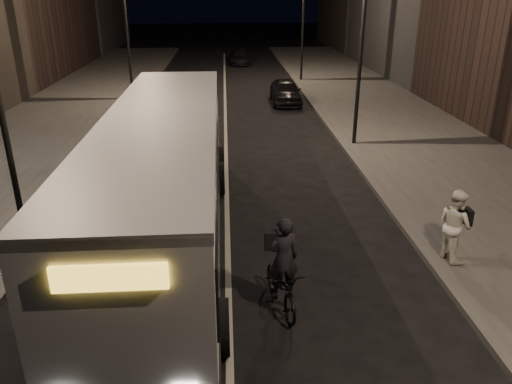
{
  "coord_description": "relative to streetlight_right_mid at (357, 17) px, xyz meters",
  "views": [
    {
      "loc": [
        0.04,
        -8.69,
        6.52
      ],
      "look_at": [
        0.78,
        3.41,
        1.5
      ],
      "focal_mm": 35.0,
      "sensor_mm": 36.0,
      "label": 1
    }
  ],
  "objects": [
    {
      "name": "ground",
      "position": [
        -5.33,
        -12.0,
        -5.36
      ],
      "size": [
        180.0,
        180.0,
        0.0
      ],
      "primitive_type": "plane",
      "color": "black",
      "rests_on": "ground"
    },
    {
      "name": "sidewalk_right",
      "position": [
        3.17,
        2.0,
        -5.28
      ],
      "size": [
        7.0,
        70.0,
        0.16
      ],
      "primitive_type": "cube",
      "color": "#3B3B38",
      "rests_on": "ground"
    },
    {
      "name": "sidewalk_left",
      "position": [
        -13.83,
        2.0,
        -5.28
      ],
      "size": [
        7.0,
        70.0,
        0.16
      ],
      "primitive_type": "cube",
      "color": "#3B3B38",
      "rests_on": "ground"
    },
    {
      "name": "streetlight_right_mid",
      "position": [
        0.0,
        0.0,
        0.0
      ],
      "size": [
        1.2,
        0.44,
        8.12
      ],
      "color": "black",
      "rests_on": "sidewalk_right"
    },
    {
      "name": "streetlight_right_far",
      "position": [
        0.0,
        16.0,
        0.0
      ],
      "size": [
        1.2,
        0.44,
        8.12
      ],
      "color": "black",
      "rests_on": "sidewalk_right"
    },
    {
      "name": "streetlight_left_far",
      "position": [
        -10.66,
        10.0,
        0.0
      ],
      "size": [
        1.2,
        0.44,
        8.12
      ],
      "color": "black",
      "rests_on": "sidewalk_left"
    },
    {
      "name": "city_bus",
      "position": [
        -6.93,
        -8.33,
        -3.42
      ],
      "size": [
        3.22,
        13.29,
        3.56
      ],
      "rotation": [
        0.0,
        0.0,
        0.01
      ],
      "color": "silver",
      "rests_on": "ground"
    },
    {
      "name": "cyclist_on_bicycle",
      "position": [
        -4.18,
        -11.6,
        -4.62
      ],
      "size": [
        1.06,
        2.03,
        2.23
      ],
      "rotation": [
        0.0,
        0.0,
        0.21
      ],
      "color": "black",
      "rests_on": "ground"
    },
    {
      "name": "pedestrian_woman",
      "position": [
        0.27,
        -10.0,
        -4.27
      ],
      "size": [
        0.91,
        1.05,
        1.85
      ],
      "primitive_type": "imported",
      "rotation": [
        0.0,
        0.0,
        1.83
      ],
      "color": "silver",
      "rests_on": "sidewalk_right"
    },
    {
      "name": "car_near",
      "position": [
        -1.73,
        8.8,
        -4.65
      ],
      "size": [
        1.72,
        4.21,
        1.43
      ],
      "primitive_type": "imported",
      "rotation": [
        0.0,
        0.0,
        -0.01
      ],
      "color": "black",
      "rests_on": "ground"
    },
    {
      "name": "car_mid",
      "position": [
        -8.21,
        12.34,
        -4.68
      ],
      "size": [
        1.69,
        4.2,
        1.36
      ],
      "primitive_type": "imported",
      "rotation": [
        0.0,
        0.0,
        3.2
      ],
      "color": "#3B3A3D",
      "rests_on": "ground"
    },
    {
      "name": "car_far",
      "position": [
        -3.91,
        25.27,
        -4.72
      ],
      "size": [
        1.8,
        4.41,
        1.28
      ],
      "primitive_type": "imported",
      "rotation": [
        0.0,
        0.0,
        -0.0
      ],
      "color": "black",
      "rests_on": "ground"
    }
  ]
}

